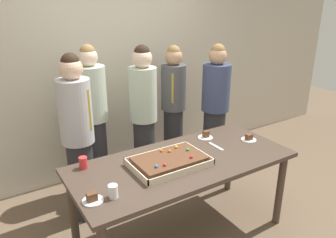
{
  "coord_description": "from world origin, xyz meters",
  "views": [
    {
      "loc": [
        -1.46,
        -2.08,
        2.13
      ],
      "look_at": [
        -0.06,
        0.15,
        1.14
      ],
      "focal_mm": 34.81,
      "sensor_mm": 36.0,
      "label": 1
    }
  ],
  "objects_px": {
    "drink_cup_nearest": "(113,191)",
    "person_serving_front": "(78,137)",
    "plated_slice_far_left": "(249,138)",
    "plated_slice_near_right": "(92,199)",
    "cake_server_utensil": "(216,146)",
    "drink_cup_middle": "(83,163)",
    "party_table": "(183,169)",
    "person_far_right_suit": "(173,107)",
    "person_striped_tie_right": "(144,115)",
    "sheet_cake": "(169,161)",
    "person_green_shirt_behind": "(215,110)",
    "plated_slice_near_left": "(206,136)",
    "person_left_edge_reaching": "(93,119)"
  },
  "relations": [
    {
      "from": "drink_cup_nearest",
      "to": "person_serving_front",
      "type": "relative_size",
      "value": 0.06
    },
    {
      "from": "plated_slice_far_left",
      "to": "person_serving_front",
      "type": "distance_m",
      "value": 1.67
    },
    {
      "from": "plated_slice_near_right",
      "to": "cake_server_utensil",
      "type": "xyz_separation_m",
      "value": [
        1.31,
        0.23,
        -0.02
      ]
    },
    {
      "from": "drink_cup_nearest",
      "to": "drink_cup_middle",
      "type": "distance_m",
      "value": 0.53
    },
    {
      "from": "party_table",
      "to": "person_far_right_suit",
      "type": "distance_m",
      "value": 1.32
    },
    {
      "from": "person_striped_tie_right",
      "to": "sheet_cake",
      "type": "bearing_deg",
      "value": 0.02
    },
    {
      "from": "party_table",
      "to": "person_green_shirt_behind",
      "type": "height_order",
      "value": "person_green_shirt_behind"
    },
    {
      "from": "party_table",
      "to": "drink_cup_middle",
      "type": "relative_size",
      "value": 19.68
    },
    {
      "from": "party_table",
      "to": "drink_cup_nearest",
      "type": "bearing_deg",
      "value": -164.68
    },
    {
      "from": "sheet_cake",
      "to": "drink_cup_middle",
      "type": "relative_size",
      "value": 6.45
    },
    {
      "from": "party_table",
      "to": "plated_slice_near_left",
      "type": "height_order",
      "value": "plated_slice_near_left"
    },
    {
      "from": "person_serving_front",
      "to": "plated_slice_near_left",
      "type": "bearing_deg",
      "value": 32.63
    },
    {
      "from": "sheet_cake",
      "to": "plated_slice_near_right",
      "type": "relative_size",
      "value": 4.3
    },
    {
      "from": "person_serving_front",
      "to": "drink_cup_nearest",
      "type": "bearing_deg",
      "value": -37.65
    },
    {
      "from": "sheet_cake",
      "to": "plated_slice_near_left",
      "type": "height_order",
      "value": "sheet_cake"
    },
    {
      "from": "drink_cup_middle",
      "to": "person_green_shirt_behind",
      "type": "xyz_separation_m",
      "value": [
        1.77,
        0.43,
        0.02
      ]
    },
    {
      "from": "plated_slice_near_right",
      "to": "person_green_shirt_behind",
      "type": "xyz_separation_m",
      "value": [
        1.87,
        0.93,
        0.04
      ]
    },
    {
      "from": "cake_server_utensil",
      "to": "person_left_edge_reaching",
      "type": "height_order",
      "value": "person_left_edge_reaching"
    },
    {
      "from": "drink_cup_middle",
      "to": "plated_slice_near_right",
      "type": "bearing_deg",
      "value": -101.75
    },
    {
      "from": "cake_server_utensil",
      "to": "person_striped_tie_right",
      "type": "relative_size",
      "value": 0.12
    },
    {
      "from": "party_table",
      "to": "cake_server_utensil",
      "type": "bearing_deg",
      "value": 7.63
    },
    {
      "from": "drink_cup_middle",
      "to": "person_left_edge_reaching",
      "type": "bearing_deg",
      "value": 64.86
    },
    {
      "from": "plated_slice_far_left",
      "to": "drink_cup_middle",
      "type": "height_order",
      "value": "drink_cup_middle"
    },
    {
      "from": "party_table",
      "to": "person_left_edge_reaching",
      "type": "bearing_deg",
      "value": 108.15
    },
    {
      "from": "party_table",
      "to": "cake_server_utensil",
      "type": "relative_size",
      "value": 9.84
    },
    {
      "from": "plated_slice_near_left",
      "to": "sheet_cake",
      "type": "bearing_deg",
      "value": -155.03
    },
    {
      "from": "plated_slice_near_right",
      "to": "person_green_shirt_behind",
      "type": "height_order",
      "value": "person_green_shirt_behind"
    },
    {
      "from": "party_table",
      "to": "plated_slice_near_right",
      "type": "bearing_deg",
      "value": -169.05
    },
    {
      "from": "sheet_cake",
      "to": "person_left_edge_reaching",
      "type": "bearing_deg",
      "value": 101.17
    },
    {
      "from": "cake_server_utensil",
      "to": "person_far_right_suit",
      "type": "xyz_separation_m",
      "value": [
        0.22,
        1.08,
        0.05
      ]
    },
    {
      "from": "plated_slice_far_left",
      "to": "plated_slice_near_left",
      "type": "bearing_deg",
      "value": 139.99
    },
    {
      "from": "plated_slice_near_left",
      "to": "person_left_edge_reaching",
      "type": "xyz_separation_m",
      "value": [
        -0.85,
        0.9,
        0.07
      ]
    },
    {
      "from": "person_serving_front",
      "to": "person_far_right_suit",
      "type": "distance_m",
      "value": 1.37
    },
    {
      "from": "plated_slice_near_right",
      "to": "person_far_right_suit",
      "type": "xyz_separation_m",
      "value": [
        1.53,
        1.31,
        0.04
      ]
    },
    {
      "from": "sheet_cake",
      "to": "party_table",
      "type": "bearing_deg",
      "value": 4.62
    },
    {
      "from": "person_far_right_suit",
      "to": "sheet_cake",
      "type": "bearing_deg",
      "value": 0.01
    },
    {
      "from": "sheet_cake",
      "to": "cake_server_utensil",
      "type": "xyz_separation_m",
      "value": [
        0.57,
        0.07,
        -0.03
      ]
    },
    {
      "from": "sheet_cake",
      "to": "person_left_edge_reaching",
      "type": "distance_m",
      "value": 1.21
    },
    {
      "from": "plated_slice_near_left",
      "to": "drink_cup_middle",
      "type": "bearing_deg",
      "value": 177.66
    },
    {
      "from": "drink_cup_nearest",
      "to": "person_serving_front",
      "type": "height_order",
      "value": "person_serving_front"
    },
    {
      "from": "plated_slice_far_left",
      "to": "person_striped_tie_right",
      "type": "height_order",
      "value": "person_striped_tie_right"
    },
    {
      "from": "sheet_cake",
      "to": "person_far_right_suit",
      "type": "height_order",
      "value": "person_far_right_suit"
    },
    {
      "from": "plated_slice_near_left",
      "to": "person_striped_tie_right",
      "type": "xyz_separation_m",
      "value": [
        -0.34,
        0.69,
        0.08
      ]
    },
    {
      "from": "person_serving_front",
      "to": "person_green_shirt_behind",
      "type": "distance_m",
      "value": 1.67
    },
    {
      "from": "drink_cup_nearest",
      "to": "person_green_shirt_behind",
      "type": "xyz_separation_m",
      "value": [
        1.73,
        0.96,
        0.02
      ]
    },
    {
      "from": "drink_cup_nearest",
      "to": "cake_server_utensil",
      "type": "relative_size",
      "value": 0.5
    },
    {
      "from": "party_table",
      "to": "plated_slice_far_left",
      "type": "height_order",
      "value": "plated_slice_far_left"
    },
    {
      "from": "person_green_shirt_behind",
      "to": "plated_slice_far_left",
      "type": "bearing_deg",
      "value": 41.72
    },
    {
      "from": "drink_cup_nearest",
      "to": "person_green_shirt_behind",
      "type": "relative_size",
      "value": 0.06
    },
    {
      "from": "person_striped_tie_right",
      "to": "person_far_right_suit",
      "type": "bearing_deg",
      "value": 124.6
    }
  ]
}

